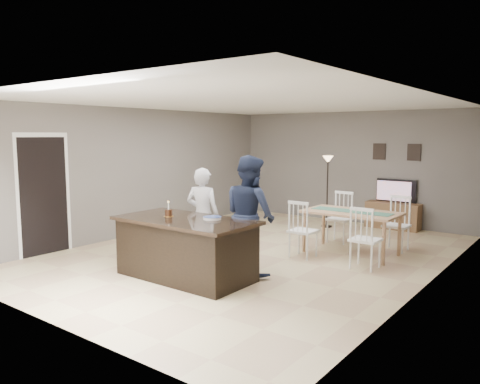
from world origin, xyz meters
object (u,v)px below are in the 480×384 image
Objects in this scene: woman at (203,215)px; plate_stack at (212,218)px; floor_lamp at (328,172)px; tv_console at (393,216)px; kitchen_island at (186,248)px; dining_table at (351,219)px; television at (395,191)px; birthday_cake at (169,213)px; man at (250,215)px.

plate_stack is at bearing 124.04° from woman.
floor_lamp reaches higher than plate_stack.
tv_console is 5.04m from woman.
woman is at bearing 114.87° from kitchen_island.
woman is 2.69m from dining_table.
television is 5.51m from plate_stack.
kitchen_island is 1.29× the size of floor_lamp.
birthday_cake is (-1.54, -5.58, 0.66)m from tv_console.
tv_console is at bearing 81.10° from plate_stack.
plate_stack is at bearing -98.90° from tv_console.
man is 4.15m from floor_lamp.
kitchen_island is 5.78m from television.
woman is at bearing 140.19° from plate_stack.
birthday_cake is at bearing 75.93° from woman.
floor_lamp is (-0.46, 4.64, 0.37)m from plate_stack.
woman is 0.83m from birthday_cake.
dining_table is (1.76, 2.02, -0.16)m from woman.
woman is (-0.37, 0.80, 0.35)m from kitchen_island.
birthday_cake is at bearing -178.41° from kitchen_island.
television is at bearing 31.95° from floor_lamp.
man is (-0.56, -4.88, 0.05)m from television.
floor_lamp reaches higher than dining_table.
floor_lamp reaches higher than birthday_cake.
television is 0.57× the size of woman.
tv_console is (1.20, 5.57, -0.15)m from kitchen_island.
kitchen_island is at bearing -116.01° from dining_table.
floor_lamp is (-0.10, 4.83, 0.83)m from kitchen_island.
tv_console is 0.75× the size of woman.
kitchen_island is at bearing 1.59° from birthday_cake.
birthday_cake is 3.34m from dining_table.
floor_lamp is at bearing 31.95° from television.
kitchen_island is at bearing -88.83° from floor_lamp.
man reaches higher than kitchen_island.
plate_stack is (0.36, 0.19, 0.47)m from kitchen_island.
birthday_cake is (-0.34, -0.01, 0.50)m from kitchen_island.
dining_table reaches higher than tv_console.
man reaches higher than tv_console.
dining_table is (0.19, -2.81, -0.22)m from television.
man is 1.25m from birthday_cake.
birthday_cake is (-0.98, -0.77, 0.04)m from man.
birthday_cake is at bearing -163.74° from plate_stack.
kitchen_island is 0.62m from plate_stack.
dining_table reaches higher than plate_stack.
television is (1.20, 5.64, 0.41)m from kitchen_island.
kitchen_island is at bearing 77.99° from television.
floor_lamp is at bearing -110.05° from woman.
tv_console is 1.31× the size of television.
plate_stack is at bearing 85.22° from man.
kitchen_island is 1.15× the size of dining_table.
plate_stack is at bearing -84.38° from floor_lamp.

